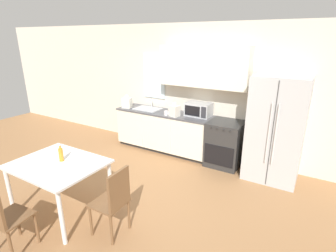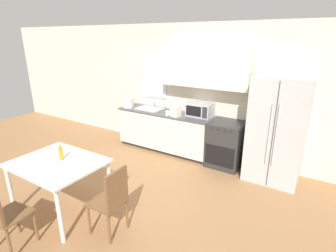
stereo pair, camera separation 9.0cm
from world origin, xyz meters
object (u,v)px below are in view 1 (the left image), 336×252
(coffee_mug, at_px, (166,113))
(dining_table, at_px, (58,169))
(dining_chair_side, at_px, (114,198))
(dining_chair_near, at_px, (1,215))
(refrigerator, at_px, (276,129))
(oven_range, at_px, (225,144))
(drink_bottle, at_px, (61,154))
(microwave, at_px, (199,109))

(coffee_mug, xyz_separation_m, dining_table, (-0.28, -2.45, -0.25))
(dining_chair_side, bearing_deg, dining_chair_near, 134.44)
(refrigerator, relative_size, dining_chair_near, 1.97)
(oven_range, bearing_deg, drink_bottle, -120.36)
(dining_chair_side, height_order, drink_bottle, drink_bottle)
(coffee_mug, bearing_deg, refrigerator, 3.91)
(dining_table, bearing_deg, refrigerator, 47.27)
(microwave, bearing_deg, coffee_mug, -152.52)
(refrigerator, bearing_deg, coffee_mug, -176.09)
(refrigerator, xyz_separation_m, dining_table, (-2.39, -2.59, -0.23))
(refrigerator, distance_m, drink_bottle, 3.47)
(dining_table, xyz_separation_m, dining_chair_side, (0.98, 0.03, -0.15))
(microwave, height_order, drink_bottle, microwave)
(microwave, height_order, dining_table, microwave)
(coffee_mug, height_order, dining_chair_near, coffee_mug)
(refrigerator, relative_size, drink_bottle, 7.25)
(dining_table, relative_size, drink_bottle, 4.80)
(oven_range, bearing_deg, dining_chair_side, -101.15)
(coffee_mug, distance_m, drink_bottle, 2.39)
(microwave, xyz_separation_m, dining_chair_side, (0.12, -2.72, -0.49))
(dining_chair_near, relative_size, drink_bottle, 3.68)
(refrigerator, distance_m, microwave, 1.54)
(oven_range, relative_size, coffee_mug, 7.87)
(oven_range, bearing_deg, refrigerator, -2.90)
(microwave, distance_m, dining_table, 2.90)
(dining_chair_near, height_order, drink_bottle, drink_bottle)
(oven_range, height_order, coffee_mug, coffee_mug)
(dining_table, bearing_deg, dining_chair_side, 1.88)
(oven_range, relative_size, dining_table, 0.73)
(microwave, bearing_deg, oven_range, -10.10)
(refrigerator, bearing_deg, drink_bottle, -133.62)
(oven_range, bearing_deg, dining_table, -119.59)
(dining_chair_side, distance_m, drink_bottle, 1.05)
(dining_chair_side, bearing_deg, microwave, 1.27)
(dining_chair_side, relative_size, drink_bottle, 3.68)
(microwave, distance_m, dining_chair_side, 2.76)
(dining_chair_near, xyz_separation_m, drink_bottle, (-0.12, 0.94, 0.34))
(refrigerator, relative_size, coffee_mug, 16.27)
(dining_chair_near, bearing_deg, oven_range, 61.71)
(microwave, xyz_separation_m, dining_table, (-0.86, -2.75, -0.34))
(coffee_mug, xyz_separation_m, dining_chair_side, (0.70, -2.41, -0.40))
(coffee_mug, bearing_deg, oven_range, 8.86)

